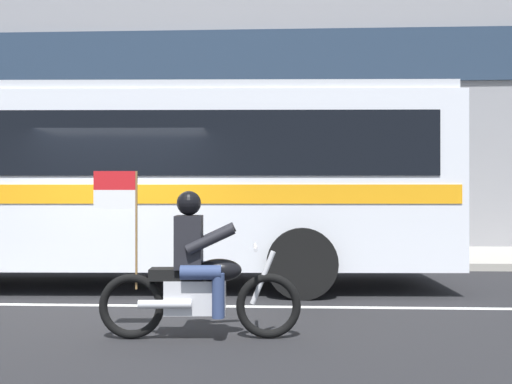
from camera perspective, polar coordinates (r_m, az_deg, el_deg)
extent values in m
plane|color=black|center=(8.94, -13.17, -10.05)|extent=(60.00, 60.00, 0.00)
cube|color=#A39E93|center=(13.86, -7.39, -6.21)|extent=(28.00, 3.80, 0.15)
cube|color=silver|center=(8.38, -14.31, -10.70)|extent=(26.60, 0.14, 0.01)
cube|color=#233347|center=(16.05, -6.20, 13.05)|extent=(25.76, 0.10, 1.40)
cube|color=silver|center=(10.03, -12.62, 0.95)|extent=(10.70, 2.93, 2.70)
cube|color=black|center=(10.06, -12.61, 4.08)|extent=(9.85, 2.94, 0.96)
cube|color=orange|center=(10.03, -12.62, -0.19)|extent=(10.49, 2.95, 0.28)
cube|color=#BABCC3|center=(10.16, -12.61, 8.93)|extent=(10.49, 2.79, 0.16)
cylinder|color=black|center=(8.57, 4.54, -6.97)|extent=(1.04, 0.30, 1.04)
torus|color=black|center=(6.29, 1.24, -11.09)|extent=(0.69, 0.13, 0.69)
torus|color=black|center=(6.40, -12.09, -10.89)|extent=(0.69, 0.13, 0.69)
cube|color=silver|center=(6.29, -5.95, -10.16)|extent=(0.66, 0.32, 0.36)
ellipsoid|color=black|center=(6.23, -3.64, -7.65)|extent=(0.50, 0.31, 0.24)
cube|color=black|center=(6.27, -7.79, -7.96)|extent=(0.58, 0.29, 0.12)
cylinder|color=silver|center=(6.23, 0.68, -8.38)|extent=(0.28, 0.07, 0.58)
cylinder|color=silver|center=(6.20, -0.06, -5.45)|extent=(0.08, 0.64, 0.04)
cylinder|color=silver|center=(6.17, -8.91, -10.81)|extent=(0.55, 0.12, 0.09)
cube|color=black|center=(6.22, -6.59, -4.88)|extent=(0.30, 0.38, 0.56)
sphere|color=black|center=(6.20, -6.59, -1.10)|extent=(0.26, 0.26, 0.26)
cylinder|color=navy|center=(6.42, -5.18, -7.42)|extent=(0.43, 0.18, 0.15)
cylinder|color=navy|center=(6.44, -3.56, -9.55)|extent=(0.13, 0.13, 0.46)
cylinder|color=navy|center=(6.06, -5.44, -7.85)|extent=(0.43, 0.18, 0.15)
cylinder|color=navy|center=(6.09, -3.72, -10.11)|extent=(0.13, 0.13, 0.46)
cylinder|color=black|center=(6.40, -4.27, -4.39)|extent=(0.52, 0.14, 0.32)
cylinder|color=black|center=(6.00, -4.49, -4.67)|extent=(0.52, 0.14, 0.32)
cylinder|color=olive|center=(6.29, -11.64, -3.68)|extent=(0.02, 0.02, 1.25)
cube|color=red|center=(6.33, -13.69, 1.10)|extent=(0.44, 0.05, 0.20)
cube|color=white|center=(6.32, -13.69, -0.71)|extent=(0.44, 0.05, 0.20)
cylinder|color=#4C8C3F|center=(13.11, -16.51, -4.95)|extent=(0.22, 0.22, 0.58)
sphere|color=#4C8C3F|center=(13.09, -16.50, -3.38)|extent=(0.20, 0.20, 0.20)
cylinder|color=#4C8C3F|center=(12.98, -16.71, -4.87)|extent=(0.09, 0.10, 0.09)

